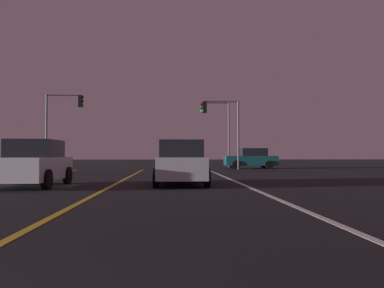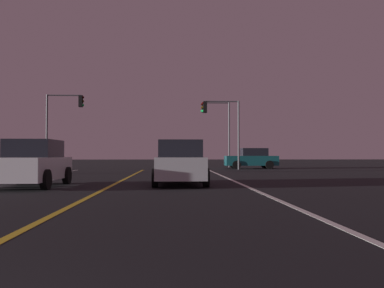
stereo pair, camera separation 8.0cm
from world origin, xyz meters
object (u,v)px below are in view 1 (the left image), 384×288
object	(u,v)px
traffic_light_near_right	(221,118)
traffic_light_far_right	(216,120)
car_oncoming	(33,164)
car_lead_same_lane	(181,163)
traffic_light_near_left	(64,114)
car_crossing_side	(251,159)

from	to	relation	value
traffic_light_near_right	traffic_light_far_right	size ratio (longest dim) A/B	0.90
car_oncoming	traffic_light_far_right	bearing A→B (deg)	158.21
car_lead_same_lane	traffic_light_far_right	distance (m)	22.29
traffic_light_near_right	traffic_light_far_right	xyz separation A→B (m)	(0.20, 5.50, 0.37)
car_lead_same_lane	traffic_light_near_left	distance (m)	18.69
car_lead_same_lane	traffic_light_near_right	bearing A→B (deg)	-12.06
traffic_light_far_right	traffic_light_near_left	bearing A→B (deg)	24.08
car_crossing_side	traffic_light_near_right	distance (m)	4.75
car_oncoming	traffic_light_near_left	world-z (taller)	traffic_light_near_left
traffic_light_near_left	car_crossing_side	bearing A→B (deg)	8.19
car_oncoming	car_lead_same_lane	size ratio (longest dim) A/B	1.00
car_oncoming	traffic_light_near_right	size ratio (longest dim) A/B	0.80
car_crossing_side	car_lead_same_lane	size ratio (longest dim) A/B	1.00
car_oncoming	traffic_light_near_right	world-z (taller)	traffic_light_near_right
car_lead_same_lane	traffic_light_far_right	world-z (taller)	traffic_light_far_right
car_lead_same_lane	traffic_light_near_left	xyz separation A→B (m)	(-8.65, 16.20, 3.43)
car_oncoming	traffic_light_far_right	distance (m)	24.46
car_oncoming	traffic_light_near_right	bearing A→B (deg)	152.63
traffic_light_near_right	traffic_light_near_left	size ratio (longest dim) A/B	0.93
car_crossing_side	traffic_light_far_right	size ratio (longest dim) A/B	0.72
car_crossing_side	traffic_light_near_left	bearing A→B (deg)	8.19
car_crossing_side	traffic_light_near_left	xyz separation A→B (m)	(-14.92, -2.15, 3.43)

